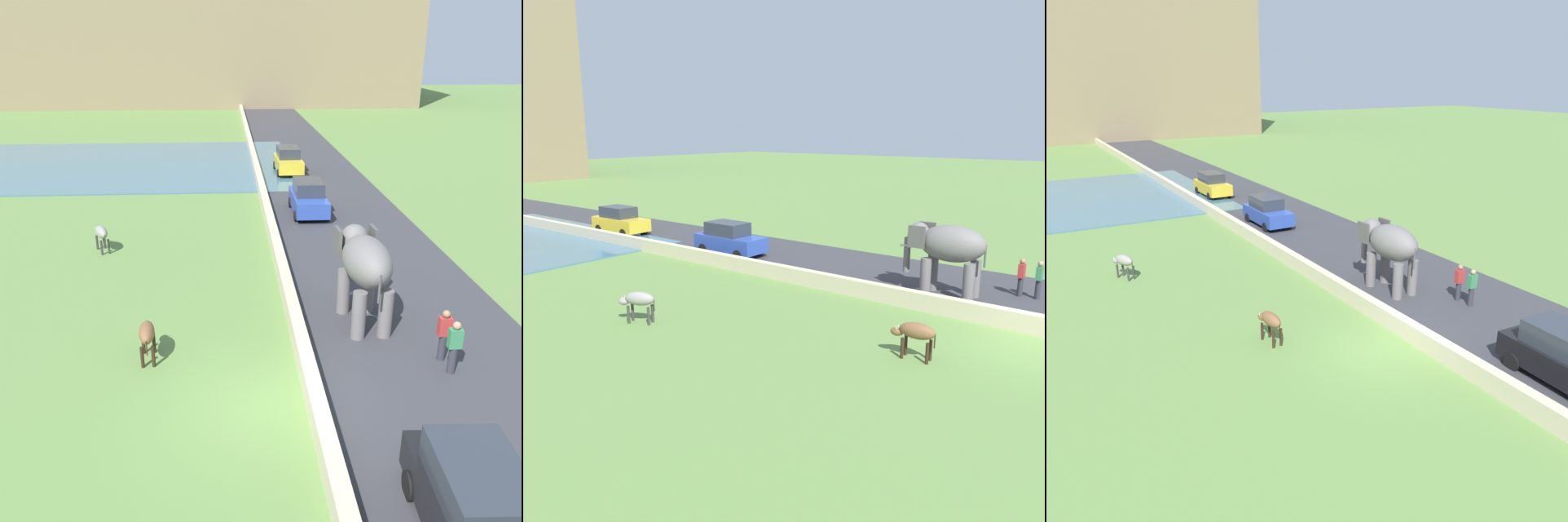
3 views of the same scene
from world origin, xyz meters
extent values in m
plane|color=#608442|center=(0.00, 0.00, 0.00)|extent=(220.00, 220.00, 0.00)
cube|color=#38383D|center=(5.00, 20.00, 0.03)|extent=(7.00, 120.00, 0.06)
cube|color=beige|center=(1.20, 18.00, 0.34)|extent=(0.40, 110.00, 0.69)
cube|color=#426B84|center=(-14.00, 30.08, 0.04)|extent=(36.00, 18.00, 0.08)
cube|color=#897556|center=(-6.00, 79.54, 13.17)|extent=(64.00, 28.00, 26.34)
ellipsoid|color=slate|center=(3.42, 4.08, 2.24)|extent=(1.57, 2.78, 1.50)
cylinder|color=slate|center=(2.95, 4.93, 0.80)|extent=(0.44, 0.44, 1.60)
cylinder|color=slate|center=(3.79, 4.98, 0.80)|extent=(0.44, 0.44, 1.60)
cylinder|color=slate|center=(3.06, 3.18, 0.80)|extent=(0.44, 0.44, 1.60)
cylinder|color=slate|center=(3.90, 3.23, 0.80)|extent=(0.44, 0.44, 1.60)
ellipsoid|color=slate|center=(3.33, 5.50, 2.42)|extent=(1.06, 0.96, 1.10)
cube|color=#504C4C|center=(2.74, 5.32, 2.46)|extent=(0.16, 0.71, 0.90)
cube|color=#504C4C|center=(3.94, 5.40, 2.46)|extent=(0.16, 0.71, 0.90)
cylinder|color=slate|center=(3.30, 5.97, 1.54)|extent=(0.28, 0.28, 1.50)
cone|color=silver|center=(3.09, 5.89, 1.99)|extent=(0.16, 0.56, 0.17)
cone|color=silver|center=(3.53, 5.91, 1.99)|extent=(0.16, 0.56, 0.17)
cylinder|color=#504C4C|center=(3.51, 2.76, 1.89)|extent=(0.08, 0.08, 0.90)
cylinder|color=#33333D|center=(5.18, 1.79, 0.42)|extent=(0.22, 0.22, 0.85)
cube|color=#B73333|center=(5.18, 1.79, 1.13)|extent=(0.36, 0.22, 0.56)
sphere|color=#997051|center=(5.18, 1.79, 1.52)|extent=(0.22, 0.22, 0.22)
cylinder|color=#33333D|center=(5.21, 1.11, 0.42)|extent=(0.22, 0.22, 0.85)
cube|color=#388451|center=(5.21, 1.11, 1.13)|extent=(0.36, 0.22, 0.56)
sphere|color=tan|center=(5.21, 1.11, 1.52)|extent=(0.22, 0.22, 0.22)
cube|color=#2D4CA8|center=(3.42, 16.44, 0.70)|extent=(1.72, 4.01, 0.80)
cube|color=#2D333D|center=(3.43, 16.64, 1.45)|extent=(1.46, 2.21, 0.70)
cylinder|color=black|center=(4.23, 15.14, 0.30)|extent=(0.18, 0.60, 0.60)
cylinder|color=black|center=(2.61, 15.15, 0.30)|extent=(0.18, 0.60, 0.60)
cylinder|color=black|center=(4.24, 17.74, 0.30)|extent=(0.18, 0.60, 0.60)
cylinder|color=black|center=(2.62, 17.75, 0.30)|extent=(0.18, 0.60, 0.60)
cube|color=#2D333D|center=(3.43, -4.30, 1.45)|extent=(1.54, 2.26, 0.70)
cylinder|color=black|center=(4.29, -3.23, 0.30)|extent=(0.21, 0.61, 0.60)
cylinder|color=black|center=(2.67, -3.17, 0.30)|extent=(0.21, 0.61, 0.60)
cube|color=gold|center=(3.42, 26.34, 0.70)|extent=(1.76, 4.02, 0.80)
cube|color=#2D333D|center=(3.42, 26.54, 1.45)|extent=(1.48, 2.22, 0.70)
cylinder|color=black|center=(4.25, 25.05, 0.30)|extent=(0.19, 0.60, 0.60)
cylinder|color=black|center=(2.64, 25.03, 0.30)|extent=(0.19, 0.60, 0.60)
cylinder|color=black|center=(4.21, 27.65, 0.30)|extent=(0.19, 0.60, 0.60)
cylinder|color=black|center=(2.60, 27.63, 0.30)|extent=(0.19, 0.60, 0.60)
ellipsoid|color=gray|center=(-6.36, 11.45, 0.90)|extent=(0.88, 1.18, 0.50)
cylinder|color=#373533|center=(-6.67, 11.72, 0.33)|extent=(0.10, 0.10, 0.65)
cylinder|color=#373533|center=(-6.39, 11.86, 0.33)|extent=(0.10, 0.10, 0.65)
cylinder|color=#373533|center=(-6.33, 11.03, 0.33)|extent=(0.10, 0.10, 0.65)
cylinder|color=#373533|center=(-6.06, 11.17, 0.33)|extent=(0.10, 0.10, 0.65)
ellipsoid|color=gray|center=(-6.64, 12.01, 0.75)|extent=(0.39, 0.46, 0.26)
cone|color=beige|center=(-6.72, 11.97, 0.92)|extent=(0.04, 0.04, 0.12)
cone|color=beige|center=(-6.56, 12.05, 0.92)|extent=(0.04, 0.04, 0.12)
cylinder|color=#373533|center=(-6.13, 10.96, 0.70)|extent=(0.04, 0.04, 0.45)
ellipsoid|color=brown|center=(-3.23, 2.38, 0.90)|extent=(0.54, 1.14, 0.50)
cylinder|color=#302014|center=(-3.42, 2.75, 0.33)|extent=(0.10, 0.10, 0.65)
cylinder|color=#302014|center=(-3.12, 2.78, 0.33)|extent=(0.10, 0.10, 0.65)
cylinder|color=#302014|center=(-3.35, 1.98, 0.33)|extent=(0.10, 0.10, 0.65)
cylinder|color=#302014|center=(-3.04, 2.01, 0.33)|extent=(0.10, 0.10, 0.65)
ellipsoid|color=brown|center=(-3.29, 3.01, 0.75)|extent=(0.28, 0.42, 0.26)
cone|color=beige|center=(-3.38, 3.00, 0.92)|extent=(0.04, 0.04, 0.12)
cone|color=beige|center=(-3.20, 3.02, 0.92)|extent=(0.04, 0.04, 0.12)
cylinder|color=#302014|center=(-3.18, 1.85, 0.70)|extent=(0.04, 0.04, 0.45)
camera|label=1|loc=(-0.84, -11.48, 8.56)|focal=37.73mm
camera|label=2|loc=(-17.65, -4.03, 6.71)|focal=37.78mm
camera|label=3|loc=(-10.58, -13.05, 9.07)|focal=36.85mm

